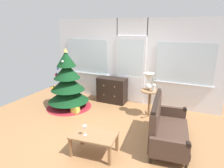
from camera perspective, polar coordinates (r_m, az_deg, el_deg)
ground_plane at (r=4.63m, az=-3.47°, el=-13.71°), size 6.76×6.76×0.00m
back_wall_with_door at (r=6.00m, az=5.63°, el=6.49°), size 5.20×0.14×2.55m
christmas_tree at (r=5.81m, az=-12.76°, el=-0.51°), size 1.32×1.32×1.75m
dresser_cabinet at (r=6.14m, az=-0.01°, el=-1.77°), size 0.90×0.45×0.78m
settee_sofa at (r=4.19m, az=15.11°, el=-11.86°), size 0.88×1.61×0.96m
side_table at (r=5.24m, az=10.91°, el=-4.00°), size 0.50×0.48×0.73m
table_lamp at (r=5.13m, az=10.68°, el=1.43°), size 0.28×0.28×0.44m
flower_vase at (r=5.05m, az=12.06°, el=-0.88°), size 0.11×0.10×0.35m
coffee_table at (r=3.78m, az=-5.26°, el=-15.20°), size 0.89×0.60×0.41m
wine_glass at (r=3.67m, az=-7.92°, el=-12.64°), size 0.08×0.08×0.20m
gift_box at (r=5.56m, az=-10.64°, el=-7.33°), size 0.20×0.18×0.20m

